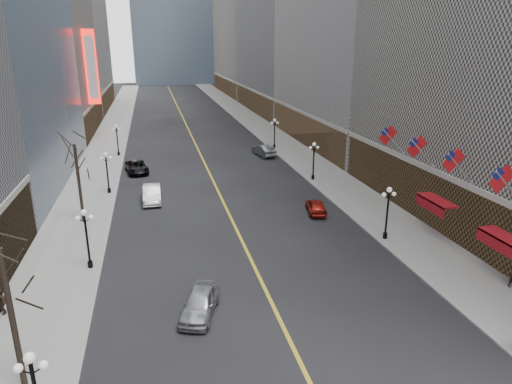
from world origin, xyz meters
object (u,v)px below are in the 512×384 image
streetlamp_east_1 (388,208)px  car_sb_far (264,150)px  streetlamp_east_3 (275,130)px  car_nb_far (137,167)px  streetlamp_west_3 (117,137)px  car_sb_mid (316,206)px  streetlamp_west_1 (86,233)px  car_nb_near (200,303)px  streetlamp_east_2 (314,157)px  streetlamp_west_2 (107,168)px  car_nb_mid (152,194)px

streetlamp_east_1 → car_sb_far: 31.72m
streetlamp_east_3 → car_nb_far: (-20.80, -9.79, -2.15)m
streetlamp_west_3 → car_sb_mid: size_ratio=1.11×
streetlamp_west_1 → streetlamp_west_3: (0.00, 36.00, 0.00)m
streetlamp_west_3 → streetlamp_east_3: bearing=0.0°
streetlamp_east_1 → car_sb_far: streetlamp_east_1 is taller
streetlamp_west_3 → car_nb_near: bearing=-80.6°
car_nb_near → car_sb_mid: car_nb_near is taller
streetlamp_west_3 → streetlamp_east_1: bearing=-56.8°
streetlamp_west_1 → streetlamp_west_3: same height
streetlamp_east_2 → streetlamp_west_2: 23.60m
streetlamp_east_1 → car_nb_far: size_ratio=0.84×
car_nb_near → car_sb_far: (13.57, 39.14, 0.06)m
car_nb_mid → streetlamp_east_3: bearing=48.6°
car_nb_far → car_sb_far: bearing=7.1°
streetlamp_east_2 → streetlamp_east_1: bearing=-90.0°
car_sb_mid → car_sb_far: 24.17m
streetlamp_east_1 → streetlamp_east_3: (0.00, 36.00, 0.00)m
streetlamp_east_1 → streetlamp_west_2: (-23.60, 18.00, 0.00)m
streetlamp_west_1 → car_sb_far: streetlamp_west_1 is taller
car_nb_far → streetlamp_west_2: bearing=-118.2°
streetlamp_east_1 → streetlamp_west_1: same height
car_sb_mid → streetlamp_east_3: bearing=-86.7°
streetlamp_west_1 → car_nb_far: bearing=83.9°
streetlamp_west_2 → streetlamp_east_1: bearing=-37.3°
streetlamp_east_2 → car_nb_near: bearing=-122.6°
streetlamp_west_2 → car_nb_near: size_ratio=0.98×
streetlamp_west_1 → streetlamp_west_2: same height
streetlamp_east_1 → streetlamp_east_2: size_ratio=1.00×
car_sb_mid → streetlamp_west_1: bearing=30.4°
streetlamp_west_3 → car_sb_mid: (20.12, -28.63, -2.21)m
streetlamp_west_1 → car_nb_mid: streetlamp_west_1 is taller
streetlamp_west_1 → streetlamp_west_2: (0.00, 18.00, 0.00)m
streetlamp_east_3 → car_nb_near: bearing=-110.6°
streetlamp_east_3 → car_sb_mid: (-3.48, -28.63, -2.21)m
streetlamp_west_1 → car_sb_mid: size_ratio=1.11×
car_nb_near → streetlamp_east_2: bearing=76.6°
streetlamp_east_3 → car_sb_far: (-2.80, -4.47, -2.06)m
streetlamp_west_3 → streetlamp_east_2: bearing=-37.3°
car_nb_near → car_nb_far: size_ratio=0.86×
car_sb_mid → streetlamp_east_1: bearing=125.5°
streetlamp_east_1 → streetlamp_west_1: bearing=180.0°
streetlamp_west_2 → car_nb_mid: streetlamp_west_2 is taller
streetlamp_west_1 → streetlamp_west_2: 18.00m
streetlamp_east_1 → streetlamp_west_1: 23.60m
streetlamp_west_2 → car_nb_far: (2.80, 8.21, -2.15)m
car_nb_mid → car_sb_far: (16.22, 17.10, -0.00)m
car_sb_mid → car_sb_far: bearing=-81.4°
streetlamp_east_1 → streetlamp_east_2: 18.00m
streetlamp_east_3 → car_nb_mid: bearing=-131.4°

